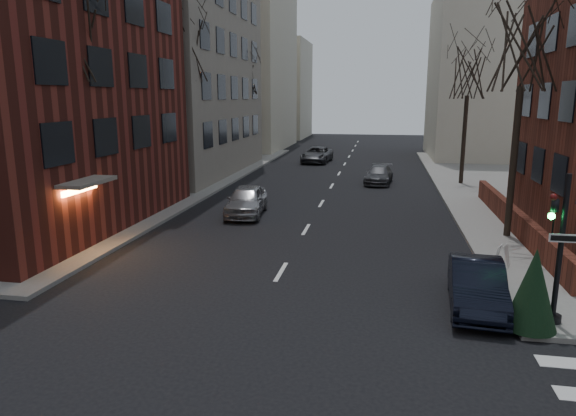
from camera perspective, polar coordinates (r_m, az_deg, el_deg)
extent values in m
cube|color=maroon|center=(25.15, 23.85, -1.16)|extent=(0.35, 16.00, 1.00)
cube|color=beige|center=(62.66, -6.83, 14.92)|extent=(14.00, 16.00, 18.00)
cube|color=beige|center=(56.09, 23.08, 13.35)|extent=(14.00, 14.00, 16.00)
cube|color=beige|center=(78.56, -1.61, 12.99)|extent=(10.00, 12.00, 14.00)
cylinder|color=black|center=(15.10, 28.01, -4.14)|extent=(0.14, 0.14, 4.00)
cylinder|color=black|center=(15.70, 27.30, -10.82)|extent=(0.44, 0.44, 0.20)
imported|color=black|center=(14.83, 27.42, -0.97)|extent=(0.16, 0.20, 1.00)
sphere|color=#19FF4C|center=(14.75, 27.23, -0.81)|extent=(0.18, 0.18, 0.18)
cube|color=white|center=(14.91, 28.28, -2.97)|extent=(0.70, 0.03, 0.22)
cylinder|color=#2D231C|center=(22.56, -22.32, 4.83)|extent=(0.28, 0.28, 6.65)
cylinder|color=#2D231C|center=(33.23, -11.15, 7.93)|extent=(0.28, 0.28, 7.00)
cylinder|color=#2D231C|center=(46.53, -4.77, 8.87)|extent=(0.28, 0.28, 6.30)
cylinder|color=#2D231C|center=(23.63, 23.76, 4.58)|extent=(0.28, 0.28, 6.30)
cylinder|color=#2D231C|center=(37.35, 18.95, 7.15)|extent=(0.28, 0.28, 5.95)
cylinder|color=black|center=(29.36, -12.87, 6.33)|extent=(0.12, 0.12, 6.00)
sphere|color=#FFA54C|center=(29.22, -13.16, 12.38)|extent=(0.36, 0.36, 0.36)
cylinder|color=black|center=(48.33, -3.45, 8.84)|extent=(0.12, 0.12, 6.00)
sphere|color=#FFA54C|center=(48.24, -3.50, 12.52)|extent=(0.36, 0.36, 0.36)
imported|color=black|center=(16.03, 20.22, -8.02)|extent=(1.79, 4.30, 1.38)
imported|color=#96979B|center=(26.71, -4.64, 0.86)|extent=(2.21, 4.65, 1.54)
imported|color=#3F3F44|center=(36.90, 10.06, 3.65)|extent=(2.18, 4.43, 1.24)
imported|color=#45464B|center=(48.25, 3.22, 5.94)|extent=(2.76, 5.33, 1.43)
cube|color=white|center=(19.62, 22.67, -4.95)|extent=(0.53, 0.60, 0.80)
cone|color=black|center=(14.72, 25.60, -8.08)|extent=(1.54, 1.54, 2.16)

